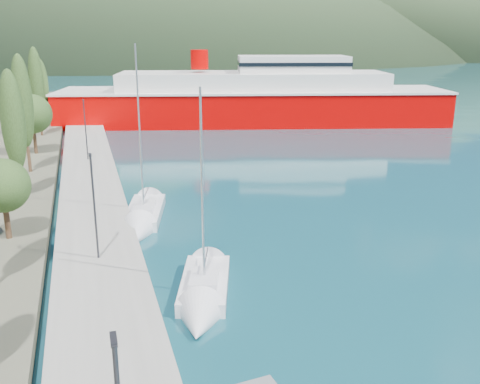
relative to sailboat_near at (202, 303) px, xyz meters
name	(u,v)px	position (x,y,z in m)	size (l,w,h in m)	color
ground	(118,89)	(4.30, 113.79, -0.32)	(1400.00, 1400.00, 0.00)	#134651
quay	(92,197)	(-4.70, 19.79, 0.08)	(5.00, 88.00, 0.80)	gray
tree_row	(22,119)	(-10.01, 27.07, 5.61)	(4.18, 63.92, 10.96)	#47301E
lamp_posts	(93,192)	(-4.70, 8.46, 3.77)	(0.15, 45.97, 6.06)	#2D2D33
sailboat_near	(202,303)	(0.00, 0.00, 0.00)	(4.75, 8.51, 11.72)	silver
sailboat_mid	(141,223)	(-1.57, 12.61, 0.01)	(4.64, 9.71, 13.52)	silver
ferry	(255,100)	(20.34, 54.07, 3.18)	(59.08, 25.84, 11.49)	#C70000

